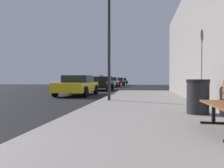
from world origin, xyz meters
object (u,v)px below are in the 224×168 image
at_px(car_white, 111,82).
at_px(car_red, 118,81).
at_px(car_yellow, 77,85).
at_px(car_green, 123,81).
at_px(street_lamp, 109,23).
at_px(trash_bin, 198,96).
at_px(car_black, 101,83).

height_order(car_white, car_red, car_white).
height_order(car_yellow, car_white, car_white).
bearing_deg(car_green, street_lamp, 94.52).
bearing_deg(car_white, car_yellow, 90.43).
bearing_deg(car_yellow, trash_bin, 124.95).
bearing_deg(car_yellow, car_red, -89.68).
bearing_deg(car_black, car_white, -87.57).
height_order(car_red, car_green, same).
bearing_deg(car_black, street_lamp, 102.48).
relative_size(street_lamp, car_green, 1.16).
bearing_deg(car_green, car_yellow, 90.49).
bearing_deg(car_yellow, car_black, -92.20).
relative_size(car_black, car_green, 1.04).
bearing_deg(trash_bin, car_green, 97.98).
relative_size(car_black, car_red, 0.98).
bearing_deg(car_white, car_green, -89.45).
bearing_deg(trash_bin, car_red, 100.15).
distance_m(car_black, car_red, 17.28).
bearing_deg(car_red, car_white, 90.14).
bearing_deg(trash_bin, car_black, 109.96).
bearing_deg(car_red, street_lamp, 95.77).
distance_m(trash_bin, car_white, 24.10).
distance_m(car_yellow, car_red, 23.95).
height_order(car_black, car_green, car_black).
height_order(car_black, car_white, same).
bearing_deg(street_lamp, car_red, 95.77).
xyz_separation_m(car_yellow, car_white, (-0.12, 15.43, -0.00)).
bearing_deg(car_yellow, car_white, -89.57).
distance_m(street_lamp, car_green, 38.70).
bearing_deg(car_yellow, car_green, -89.51).
xyz_separation_m(trash_bin, car_green, (-5.87, 41.88, 0.05)).
relative_size(trash_bin, car_white, 0.22).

